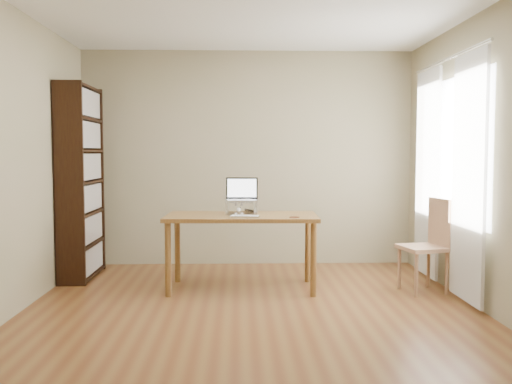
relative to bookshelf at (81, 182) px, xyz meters
name	(u,v)px	position (x,y,z in m)	size (l,w,h in m)	color
room	(256,161)	(1.86, -1.54, 0.25)	(4.04, 4.54, 2.64)	brown
bookshelf	(81,182)	(0.00, 0.00, 0.00)	(0.30, 0.90, 2.10)	black
curtains	(446,173)	(3.75, -0.75, 0.12)	(0.03, 1.90, 2.25)	white
desk	(242,224)	(1.75, -0.60, -0.39)	(1.53, 0.80, 0.75)	brown
laptop_stand	(242,206)	(1.75, -0.52, -0.22)	(0.32, 0.25, 0.13)	silver
laptop	(242,195)	(1.75, -0.46, -0.11)	(0.34, 0.28, 0.23)	silver
keyboard	(245,216)	(1.78, -0.82, -0.29)	(0.30, 0.16, 0.02)	silver
coaster	(294,217)	(2.26, -0.85, -0.30)	(0.10, 0.10, 0.01)	brown
cat	(240,208)	(1.73, -0.49, -0.24)	(0.23, 0.47, 0.14)	#3F3632
chair	(430,242)	(3.60, -0.77, -0.56)	(0.49, 0.49, 0.92)	tan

